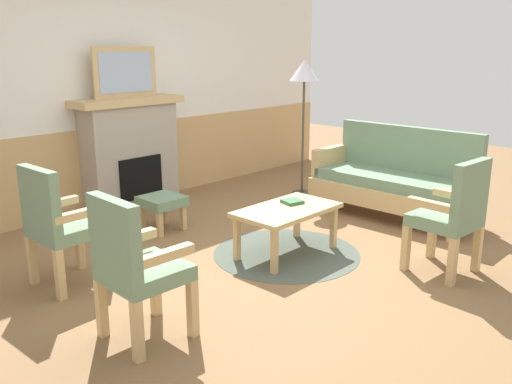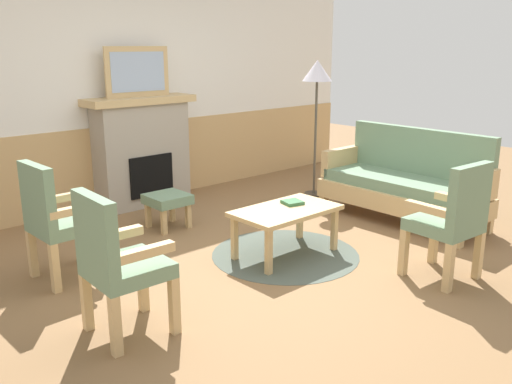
# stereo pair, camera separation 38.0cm
# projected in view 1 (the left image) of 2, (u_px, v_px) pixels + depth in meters

# --- Properties ---
(ground_plane) EXTENTS (14.00, 14.00, 0.00)m
(ground_plane) POSITION_uv_depth(u_px,v_px,m) (284.00, 258.00, 4.91)
(ground_plane) COLOR olive
(wall_back) EXTENTS (7.20, 0.14, 2.70)m
(wall_back) POSITION_uv_depth(u_px,v_px,m) (114.00, 93.00, 6.28)
(wall_back) COLOR white
(wall_back) RESTS_ON ground_plane
(fireplace) EXTENTS (1.30, 0.44, 1.28)m
(fireplace) POSITION_uv_depth(u_px,v_px,m) (130.00, 152.00, 6.29)
(fireplace) COLOR #A39989
(fireplace) RESTS_ON ground_plane
(framed_picture) EXTENTS (0.80, 0.04, 0.56)m
(framed_picture) POSITION_uv_depth(u_px,v_px,m) (125.00, 72.00, 6.05)
(framed_picture) COLOR tan
(framed_picture) RESTS_ON fireplace
(couch) EXTENTS (0.70, 1.80, 0.98)m
(couch) POSITION_uv_depth(u_px,v_px,m) (395.00, 181.00, 6.01)
(couch) COLOR tan
(couch) RESTS_ON ground_plane
(coffee_table) EXTENTS (0.96, 0.56, 0.44)m
(coffee_table) POSITION_uv_depth(u_px,v_px,m) (287.00, 214.00, 4.91)
(coffee_table) COLOR tan
(coffee_table) RESTS_ON ground_plane
(round_rug) EXTENTS (1.35, 1.35, 0.01)m
(round_rug) POSITION_uv_depth(u_px,v_px,m) (286.00, 253.00, 5.01)
(round_rug) COLOR #4C564C
(round_rug) RESTS_ON ground_plane
(book_on_table) EXTENTS (0.20, 0.20, 0.03)m
(book_on_table) POSITION_uv_depth(u_px,v_px,m) (292.00, 201.00, 5.04)
(book_on_table) COLOR #33663D
(book_on_table) RESTS_ON coffee_table
(footstool) EXTENTS (0.40, 0.40, 0.36)m
(footstool) POSITION_uv_depth(u_px,v_px,m) (162.00, 203.00, 5.58)
(footstool) COLOR tan
(footstool) RESTS_ON ground_plane
(armchair_near_fireplace) EXTENTS (0.50, 0.50, 0.98)m
(armchair_near_fireplace) POSITION_uv_depth(u_px,v_px,m) (58.00, 221.00, 4.21)
(armchair_near_fireplace) COLOR tan
(armchair_near_fireplace) RESTS_ON ground_plane
(armchair_by_window_left) EXTENTS (0.50, 0.50, 0.98)m
(armchair_by_window_left) POSITION_uv_depth(u_px,v_px,m) (134.00, 263.00, 3.41)
(armchair_by_window_left) COLOR tan
(armchair_by_window_left) RESTS_ON ground_plane
(armchair_front_left) EXTENTS (0.51, 0.51, 0.98)m
(armchair_front_left) POSITION_uv_depth(u_px,v_px,m) (453.00, 212.00, 4.44)
(armchair_front_left) COLOR tan
(armchair_front_left) RESTS_ON ground_plane
(floor_lamp_by_couch) EXTENTS (0.36, 0.36, 1.68)m
(floor_lamp_by_couch) POSITION_uv_depth(u_px,v_px,m) (304.00, 79.00, 6.62)
(floor_lamp_by_couch) COLOR #332D28
(floor_lamp_by_couch) RESTS_ON ground_plane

